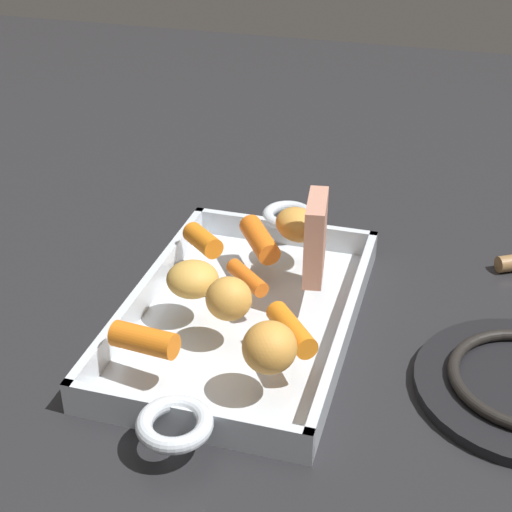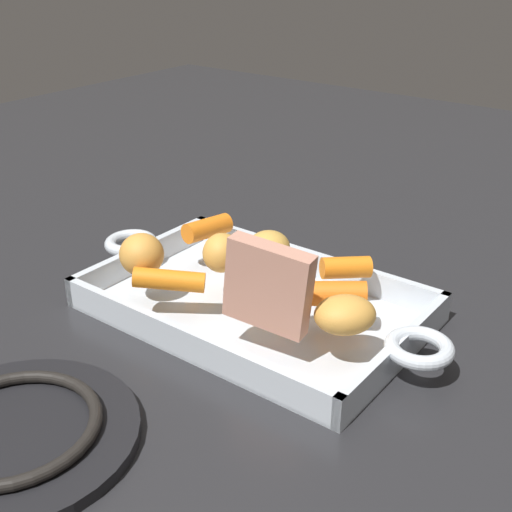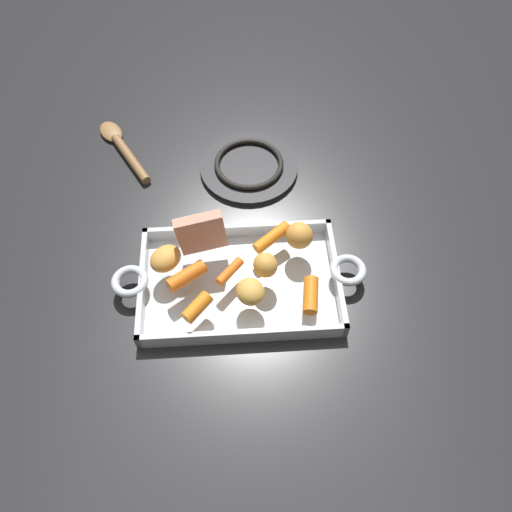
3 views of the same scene
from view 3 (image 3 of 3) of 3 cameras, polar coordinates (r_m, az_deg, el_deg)
ground_plane at (r=0.85m, az=-1.89°, el=-3.25°), size 2.05×2.05×0.00m
roasting_dish at (r=0.84m, az=-1.91°, el=-2.89°), size 0.42×0.21×0.04m
roast_slice_outer at (r=0.83m, az=-6.25°, el=2.59°), size 0.09×0.03×0.08m
baby_carrot_southwest at (r=0.82m, az=-3.07°, el=-1.45°), size 0.05×0.05×0.02m
baby_carrot_northwest at (r=0.81m, az=-7.88°, el=-2.25°), size 0.07×0.06×0.03m
baby_carrot_center_right at (r=0.85m, az=1.68°, el=2.10°), size 0.07×0.06×0.03m
baby_carrot_short at (r=0.78m, az=-6.72°, el=-5.72°), size 0.05×0.05×0.02m
baby_carrot_long at (r=0.79m, az=6.03°, el=-4.41°), size 0.03×0.06×0.03m
potato_corner at (r=0.84m, az=4.76°, el=2.30°), size 0.06×0.06×0.04m
potato_near_roast at (r=0.81m, az=0.93°, el=-0.92°), size 0.05×0.05×0.04m
potato_whole at (r=0.79m, az=-0.75°, el=-3.98°), size 0.06×0.06×0.03m
potato_golden_small at (r=0.83m, az=-10.20°, el=-0.28°), size 0.07×0.07×0.03m
stove_burner_rear at (r=1.01m, az=-0.88°, el=10.02°), size 0.19×0.19×0.02m
serving_spoon at (r=1.08m, az=-14.84°, el=11.72°), size 0.12×0.19×0.02m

